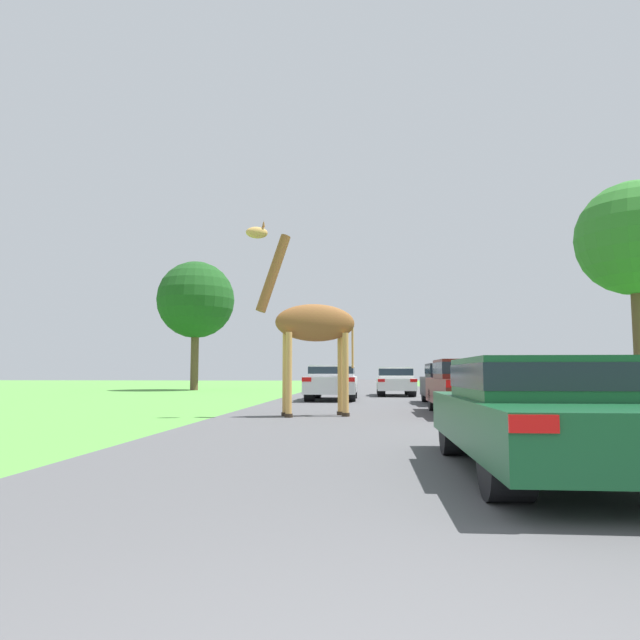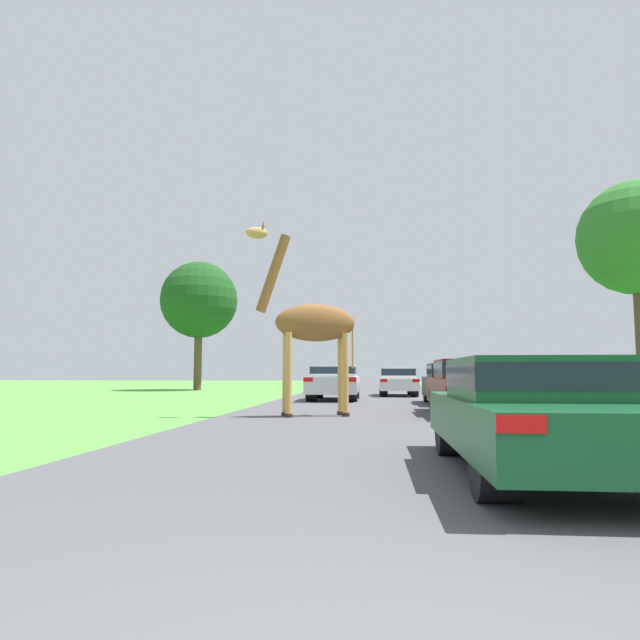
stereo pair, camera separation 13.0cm
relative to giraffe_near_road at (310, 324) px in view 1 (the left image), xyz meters
name	(u,v)px [view 1 (the left image)]	position (x,y,z in m)	size (l,w,h in m)	color
road	(371,393)	(1.64, 16.83, -2.35)	(7.99, 120.00, 0.00)	#4C4C4F
giraffe_near_road	(310,324)	(0.00, 0.00, 0.00)	(2.85, 1.25, 4.98)	tan
car_lead_maroon	(546,410)	(3.42, -8.01, -1.65)	(1.92, 4.70, 1.26)	#144C28
car_queue_right	(332,381)	(0.00, 8.95, -1.58)	(1.97, 4.81, 1.41)	silver
car_queue_left	(453,382)	(4.50, 6.27, -1.59)	(1.99, 4.24, 1.43)	black
car_far_ahead	(395,380)	(2.79, 13.55, -1.61)	(1.77, 4.24, 1.38)	silver
car_verge_right	(469,385)	(4.15, 1.01, -1.57)	(1.83, 4.67, 1.45)	#561914
tree_centre_back	(196,300)	(-9.63, 21.29, 3.44)	(4.96, 4.96, 8.31)	brown
tree_right_cluster	(635,240)	(9.98, 4.06, 2.98)	(3.64, 3.64, 7.19)	brown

